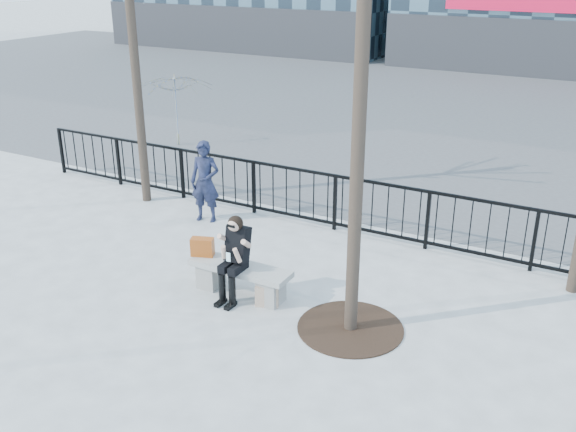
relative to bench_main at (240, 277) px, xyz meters
The scene contains 10 objects.
ground 0.30m from the bench_main, ahead, with size 120.00×120.00×0.00m, color gray.
street_surface 15.00m from the bench_main, 90.00° to the left, with size 60.00×23.00×0.01m, color #474747.
railing 3.01m from the bench_main, 90.00° to the left, with size 14.00×0.06×1.10m.
tree_grate 1.92m from the bench_main, ahead, with size 1.50×1.50×0.02m, color black.
bench_main is the anchor object (origin of this frame).
seated_woman 0.40m from the bench_main, 90.00° to the right, with size 0.50×0.64×1.34m.
handbag 0.78m from the bench_main, behind, with size 0.36×0.17×0.29m, color #A34714.
shopping_bag 0.58m from the bench_main, 12.26° to the right, with size 0.35×0.13×0.33m, color #CDAE91.
standing_man 3.16m from the bench_main, 135.11° to the left, with size 0.59×0.39×1.61m, color black.
vendor_umbrella 8.74m from the bench_main, 134.32° to the left, with size 2.13×2.17×1.95m, color gold.
Camera 1 is at (4.88, -7.33, 4.88)m, focal length 40.00 mm.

